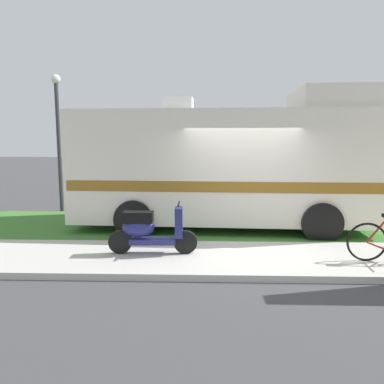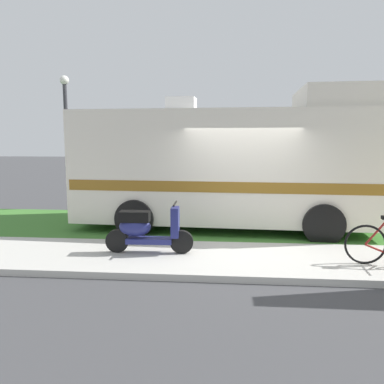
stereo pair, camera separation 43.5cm
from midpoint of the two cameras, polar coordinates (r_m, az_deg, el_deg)
ground_plane at (r=8.24m, az=9.00°, el=-7.99°), size 80.00×80.00×0.00m
sidewalk at (r=7.08m, az=9.71°, el=-10.19°), size 24.00×2.00×0.12m
grass_strip at (r=9.68m, az=8.37°, el=-5.32°), size 24.00×3.40×0.08m
motorhome_rv at (r=9.46m, az=6.86°, el=4.16°), size 7.26×2.98×3.43m
scooter at (r=7.13m, az=-5.30°, el=-5.65°), size 1.67×0.50×0.97m
street_lamp_post at (r=12.42m, az=-17.57°, el=9.00°), size 0.28×0.28×4.20m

